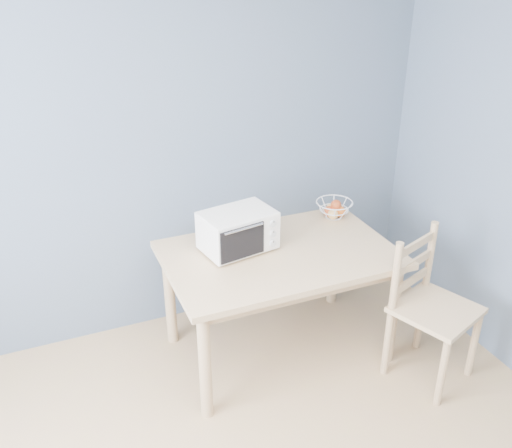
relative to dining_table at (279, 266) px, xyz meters
name	(u,v)px	position (x,y,z in m)	size (l,w,h in m)	color
room	(295,379)	(-0.70, -1.59, 0.65)	(4.01, 4.51, 2.61)	tan
dining_table	(279,266)	(0.00, 0.00, 0.00)	(1.40, 0.90, 0.75)	#D3B27F
toaster_oven	(235,231)	(-0.24, 0.13, 0.24)	(0.48, 0.38, 0.26)	white
fruit_basket	(334,209)	(0.55, 0.30, 0.16)	(0.32, 0.32, 0.13)	white
dining_chair	(429,310)	(0.75, -0.54, -0.19)	(0.57, 0.57, 0.94)	#D3B27F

